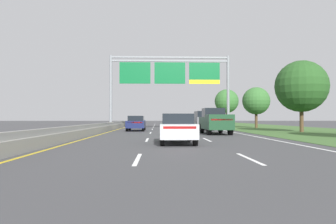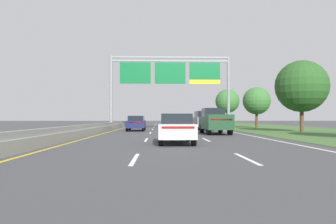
{
  "view_description": "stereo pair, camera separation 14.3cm",
  "coord_description": "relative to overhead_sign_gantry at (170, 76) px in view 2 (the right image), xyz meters",
  "views": [
    {
      "loc": [
        -1.18,
        0.19,
        1.35
      ],
      "look_at": [
        -0.18,
        31.15,
        1.94
      ],
      "focal_mm": 33.47,
      "sensor_mm": 36.0,
      "label": 1
    },
    {
      "loc": [
        -1.04,
        0.19,
        1.35
      ],
      "look_at": [
        -0.18,
        31.15,
        1.94
      ],
      "focal_mm": 33.47,
      "sensor_mm": 36.0,
      "label": 2
    }
  ],
  "objects": [
    {
      "name": "overhead_sign_gantry",
      "position": [
        0.0,
        0.0,
        0.0
      ],
      "size": [
        15.06,
        0.42,
        9.17
      ],
      "color": "gray",
      "rests_on": "ground"
    },
    {
      "name": "car_navy_left_lane_sedan",
      "position": [
        -3.76,
        -6.08,
        -5.71
      ],
      "size": [
        1.82,
        4.4,
        1.57
      ],
      "rotation": [
        0.0,
        0.0,
        1.57
      ],
      "color": "#161E47",
      "rests_on": "ground"
    },
    {
      "name": "roadside_tree_distant",
      "position": [
        11.45,
        19.51,
        -2.03
      ],
      "size": [
        4.47,
        4.47,
        6.74
      ],
      "color": "#4C3823",
      "rests_on": "ground"
    },
    {
      "name": "car_grey_right_lane_suv",
      "position": [
        3.6,
        -3.68,
        -5.43
      ],
      "size": [
        1.97,
        4.73,
        2.11
      ],
      "rotation": [
        0.0,
        0.0,
        1.59
      ],
      "color": "slate",
      "rests_on": "ground"
    },
    {
      "name": "lane_striping",
      "position": [
        -0.3,
        -4.58,
        -6.52
      ],
      "size": [
        11.96,
        106.0,
        0.01
      ],
      "color": "white",
      "rests_on": "ground"
    },
    {
      "name": "car_silver_centre_lane_sedan",
      "position": [
        -0.46,
        -22.34,
        -5.71
      ],
      "size": [
        1.85,
        4.41,
        1.57
      ],
      "rotation": [
        0.0,
        0.0,
        1.56
      ],
      "color": "#B2B5BA",
      "rests_on": "ground"
    },
    {
      "name": "grass_verge_right",
      "position": [
        13.65,
        -4.12,
        -6.52
      ],
      "size": [
        14.0,
        110.0,
        0.02
      ],
      "primitive_type": "cube",
      "color": "#3D602D",
      "rests_on": "ground"
    },
    {
      "name": "car_blue_left_lane_sedan",
      "position": [
        -4.16,
        3.27,
        -5.71
      ],
      "size": [
        1.94,
        4.45,
        1.57
      ],
      "rotation": [
        0.0,
        0.0,
        1.6
      ],
      "color": "navy",
      "rests_on": "ground"
    },
    {
      "name": "median_barrier_concrete",
      "position": [
        -6.9,
        -4.12,
        -6.17
      ],
      "size": [
        0.6,
        110.0,
        0.85
      ],
      "color": "gray",
      "rests_on": "ground"
    },
    {
      "name": "ground_plane",
      "position": [
        -0.3,
        -4.12,
        -6.53
      ],
      "size": [
        220.0,
        220.0,
        0.0
      ],
      "primitive_type": "plane",
      "color": "#3D3D3F"
    },
    {
      "name": "roadside_tree_far",
      "position": [
        11.6,
        2.27,
        -2.91
      ],
      "size": [
        3.64,
        3.64,
        5.45
      ],
      "color": "#4C3823",
      "rests_on": "ground"
    },
    {
      "name": "pickup_truck_darkgreen",
      "position": [
        3.36,
        -12.55,
        -5.45
      ],
      "size": [
        2.07,
        5.42,
        2.2
      ],
      "rotation": [
        0.0,
        0.0,
        1.58
      ],
      "color": "#193D23",
      "rests_on": "ground"
    },
    {
      "name": "roadside_tree_mid",
      "position": [
        12.19,
        -9.61,
        -2.17
      ],
      "size": [
        4.92,
        4.92,
        6.83
      ],
      "color": "#4C3823",
      "rests_on": "ground"
    }
  ]
}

